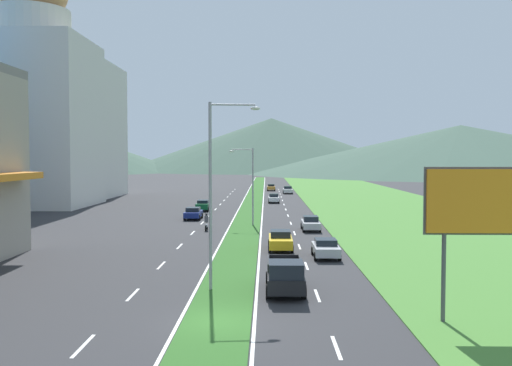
{
  "coord_description": "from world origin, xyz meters",
  "views": [
    {
      "loc": [
        2.29,
        -25.33,
        7.64
      ],
      "look_at": [
        0.82,
        53.48,
        3.91
      ],
      "focal_mm": 39.11,
      "sensor_mm": 36.0,
      "label": 1
    }
  ],
  "objects_px": {
    "car_1": "(193,213)",
    "car_7": "(288,190)",
    "car_5": "(311,223)",
    "pickup_truck_0": "(285,276)",
    "car_3": "(271,187)",
    "car_4": "(326,248)",
    "car_6": "(203,205)",
    "car_0": "(280,240)",
    "motorcycle_rider": "(206,223)",
    "street_lamp_mid": "(250,181)",
    "car_2": "(274,198)",
    "street_lamp_near": "(215,184)",
    "billboard_roadside": "(489,207)"
  },
  "relations": [
    {
      "from": "car_7",
      "to": "pickup_truck_0",
      "type": "height_order",
      "value": "pickup_truck_0"
    },
    {
      "from": "billboard_roadside",
      "to": "car_1",
      "type": "xyz_separation_m",
      "value": [
        -19.06,
        42.17,
        -4.61
      ]
    },
    {
      "from": "car_3",
      "to": "car_7",
      "type": "height_order",
      "value": "car_7"
    },
    {
      "from": "car_4",
      "to": "pickup_truck_0",
      "type": "bearing_deg",
      "value": -17.37
    },
    {
      "from": "pickup_truck_0",
      "to": "motorcycle_rider",
      "type": "height_order",
      "value": "pickup_truck_0"
    },
    {
      "from": "car_4",
      "to": "car_2",
      "type": "bearing_deg",
      "value": -176.29
    },
    {
      "from": "car_4",
      "to": "car_5",
      "type": "bearing_deg",
      "value": 179.64
    },
    {
      "from": "street_lamp_mid",
      "to": "car_0",
      "type": "height_order",
      "value": "street_lamp_mid"
    },
    {
      "from": "car_4",
      "to": "pickup_truck_0",
      "type": "height_order",
      "value": "pickup_truck_0"
    },
    {
      "from": "car_4",
      "to": "car_7",
      "type": "height_order",
      "value": "car_7"
    },
    {
      "from": "street_lamp_mid",
      "to": "car_4",
      "type": "distance_m",
      "value": 21.01
    },
    {
      "from": "car_2",
      "to": "car_7",
      "type": "relative_size",
      "value": 0.89
    },
    {
      "from": "car_0",
      "to": "car_5",
      "type": "bearing_deg",
      "value": 164.19
    },
    {
      "from": "car_3",
      "to": "motorcycle_rider",
      "type": "distance_m",
      "value": 68.25
    },
    {
      "from": "car_5",
      "to": "pickup_truck_0",
      "type": "xyz_separation_m",
      "value": [
        -3.53,
        -26.66,
        0.23
      ]
    },
    {
      "from": "car_4",
      "to": "car_6",
      "type": "distance_m",
      "value": 38.95
    },
    {
      "from": "car_3",
      "to": "pickup_truck_0",
      "type": "height_order",
      "value": "pickup_truck_0"
    },
    {
      "from": "street_lamp_mid",
      "to": "car_2",
      "type": "bearing_deg",
      "value": 84.38
    },
    {
      "from": "street_lamp_near",
      "to": "car_3",
      "type": "distance_m",
      "value": 93.96
    },
    {
      "from": "car_6",
      "to": "car_7",
      "type": "distance_m",
      "value": 39.27
    },
    {
      "from": "street_lamp_near",
      "to": "car_3",
      "type": "xyz_separation_m",
      "value": [
        3.98,
        93.72,
        -5.34
      ]
    },
    {
      "from": "street_lamp_mid",
      "to": "car_3",
      "type": "height_order",
      "value": "street_lamp_mid"
    },
    {
      "from": "street_lamp_near",
      "to": "car_7",
      "type": "distance_m",
      "value": 84.35
    },
    {
      "from": "car_4",
      "to": "car_6",
      "type": "bearing_deg",
      "value": -159.82
    },
    {
      "from": "car_0",
      "to": "car_4",
      "type": "xyz_separation_m",
      "value": [
        3.34,
        -3.54,
        -0.07
      ]
    },
    {
      "from": "car_3",
      "to": "car_1",
      "type": "bearing_deg",
      "value": -9.84
    },
    {
      "from": "car_4",
      "to": "car_7",
      "type": "relative_size",
      "value": 0.88
    },
    {
      "from": "car_0",
      "to": "car_7",
      "type": "height_order",
      "value": "car_0"
    },
    {
      "from": "billboard_roadside",
      "to": "car_1",
      "type": "bearing_deg",
      "value": 114.32
    },
    {
      "from": "car_0",
      "to": "car_7",
      "type": "distance_m",
      "value": 70.01
    },
    {
      "from": "car_5",
      "to": "car_6",
      "type": "height_order",
      "value": "car_6"
    },
    {
      "from": "car_1",
      "to": "car_7",
      "type": "relative_size",
      "value": 0.95
    },
    {
      "from": "car_3",
      "to": "car_6",
      "type": "bearing_deg",
      "value": -12.08
    },
    {
      "from": "street_lamp_near",
      "to": "car_6",
      "type": "relative_size",
      "value": 2.31
    },
    {
      "from": "car_6",
      "to": "pickup_truck_0",
      "type": "height_order",
      "value": "pickup_truck_0"
    },
    {
      "from": "street_lamp_near",
      "to": "car_4",
      "type": "relative_size",
      "value": 2.65
    },
    {
      "from": "car_2",
      "to": "car_4",
      "type": "bearing_deg",
      "value": 3.71
    },
    {
      "from": "billboard_roadside",
      "to": "car_7",
      "type": "bearing_deg",
      "value": 93.62
    },
    {
      "from": "car_5",
      "to": "pickup_truck_0",
      "type": "height_order",
      "value": "pickup_truck_0"
    },
    {
      "from": "street_lamp_near",
      "to": "billboard_roadside",
      "type": "xyz_separation_m",
      "value": [
        13.03,
        -6.08,
        -0.72
      ]
    },
    {
      "from": "street_lamp_near",
      "to": "motorcycle_rider",
      "type": "relative_size",
      "value": 5.36
    },
    {
      "from": "car_0",
      "to": "car_1",
      "type": "relative_size",
      "value": 1.06
    },
    {
      "from": "street_lamp_near",
      "to": "car_3",
      "type": "relative_size",
      "value": 2.54
    },
    {
      "from": "street_lamp_mid",
      "to": "car_5",
      "type": "xyz_separation_m",
      "value": [
        6.39,
        -3.92,
        -4.2
      ]
    },
    {
      "from": "car_6",
      "to": "car_7",
      "type": "xyz_separation_m",
      "value": [
        13.38,
        36.92,
        -0.01
      ]
    },
    {
      "from": "car_7",
      "to": "car_6",
      "type": "bearing_deg",
      "value": -19.91
    },
    {
      "from": "car_3",
      "to": "car_7",
      "type": "distance_m",
      "value": 10.42
    },
    {
      "from": "car_3",
      "to": "car_4",
      "type": "distance_m",
      "value": 83.41
    },
    {
      "from": "car_0",
      "to": "car_6",
      "type": "height_order",
      "value": "car_0"
    },
    {
      "from": "billboard_roadside",
      "to": "car_2",
      "type": "xyz_separation_m",
      "value": [
        -8.9,
        66.82,
        -4.61
      ]
    }
  ]
}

